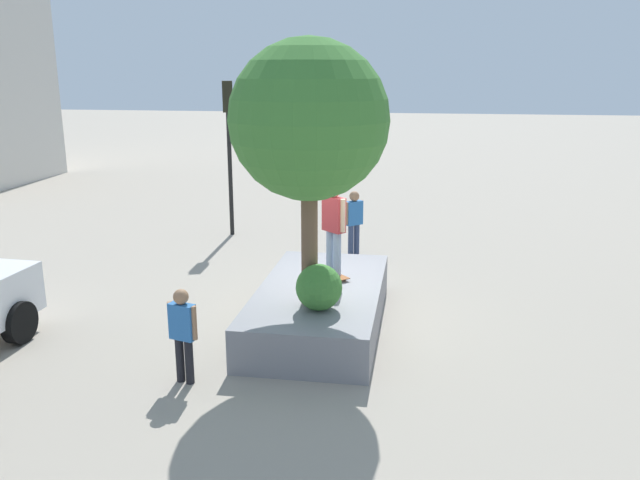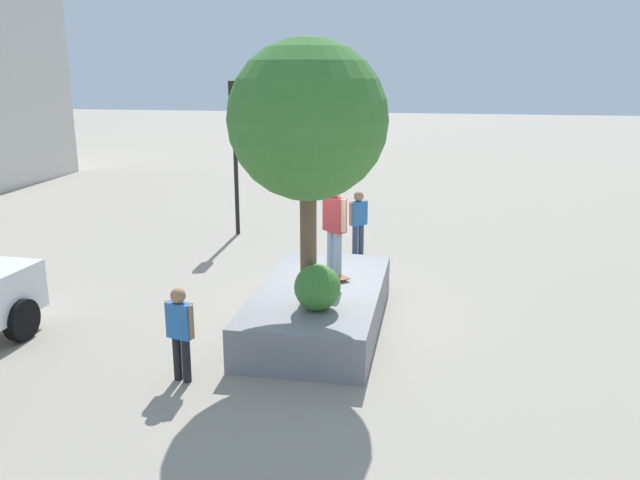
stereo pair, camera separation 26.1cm
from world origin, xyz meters
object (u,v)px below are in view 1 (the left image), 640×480
object	(u,v)px
plaza_tree	(309,121)
pedestrian_crossing	(354,218)
skateboard	(334,274)
skateboarder	(334,222)
bystander_watching	(183,329)
planter_ledge	(320,306)
traffic_light_corner	(229,131)

from	to	relation	value
plaza_tree	pedestrian_crossing	distance (m)	6.41
plaza_tree	skateboard	distance (m)	3.38
skateboarder	bystander_watching	size ratio (longest dim) A/B	1.19
pedestrian_crossing	plaza_tree	bearing A→B (deg)	178.57
planter_ledge	skateboarder	xyz separation A→B (m)	(0.61, -0.17, 1.48)
skateboard	pedestrian_crossing	xyz separation A→B (m)	(4.26, 0.07, 0.15)
bystander_watching	planter_ledge	bearing A→B (deg)	-32.98
planter_ledge	skateboarder	size ratio (longest dim) A/B	2.55
skateboard	pedestrian_crossing	distance (m)	4.26
plaza_tree	pedestrian_crossing	xyz separation A→B (m)	(5.72, -0.14, -2.89)
planter_ledge	skateboarder	world-z (taller)	skateboarder
plaza_tree	traffic_light_corner	world-z (taller)	plaza_tree
plaza_tree	bystander_watching	distance (m)	3.82
traffic_light_corner	planter_ledge	bearing A→B (deg)	-150.44
planter_ledge	bystander_watching	bearing A→B (deg)	147.02
planter_ledge	pedestrian_crossing	bearing A→B (deg)	-1.19
planter_ledge	skateboarder	distance (m)	1.61
pedestrian_crossing	traffic_light_corner	bearing A→B (deg)	67.85
plaza_tree	bystander_watching	xyz separation A→B (m)	(-1.73, 1.64, -2.98)
skateboarder	traffic_light_corner	size ratio (longest dim) A/B	0.41
bystander_watching	pedestrian_crossing	bearing A→B (deg)	-13.43
bystander_watching	plaza_tree	bearing A→B (deg)	-43.39
skateboarder	planter_ledge	bearing A→B (deg)	164.57
skateboard	skateboarder	distance (m)	1.05
skateboard	pedestrian_crossing	size ratio (longest dim) A/B	0.44
skateboard	planter_ledge	bearing A→B (deg)	164.57
skateboard	bystander_watching	xyz separation A→B (m)	(-3.19, 1.85, 0.06)
skateboard	skateboarder	world-z (taller)	skateboarder
skateboard	traffic_light_corner	size ratio (longest dim) A/B	0.17
plaza_tree	skateboard	size ratio (longest dim) A/B	6.08
skateboarder	traffic_light_corner	xyz separation A→B (m)	(5.77, 3.78, 1.12)
planter_ledge	pedestrian_crossing	xyz separation A→B (m)	(4.86, -0.10, 0.58)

